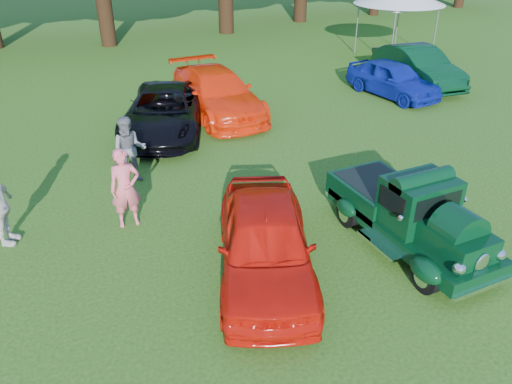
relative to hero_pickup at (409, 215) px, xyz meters
name	(u,v)px	position (x,y,z in m)	size (l,w,h in m)	color
ground	(329,254)	(-1.82, 0.38, -0.76)	(120.00, 120.00, 0.00)	#1D4911
hero_pickup	(409,215)	(0.00, 0.00, 0.00)	(2.09, 4.48, 1.75)	black
red_convertible	(265,242)	(-3.42, 0.38, 0.04)	(1.89, 4.71, 1.60)	red
back_car_black	(165,111)	(-3.00, 8.99, 0.01)	(2.54, 5.51, 1.53)	black
back_car_orange	(217,93)	(-0.72, 9.90, 0.06)	(2.30, 5.67, 1.64)	#F52B08
back_car_blue	(393,79)	(6.70, 8.82, -0.03)	(1.72, 4.28, 1.46)	#0D1C91
back_car_green	(417,67)	(8.66, 9.60, 0.07)	(1.76, 5.04, 1.66)	black
spectator_pink	(125,188)	(-5.54, 3.54, 0.23)	(0.72, 0.47, 1.98)	#D75866
spectator_grey	(130,150)	(-4.93, 5.79, 0.20)	(0.93, 0.72, 1.91)	slate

